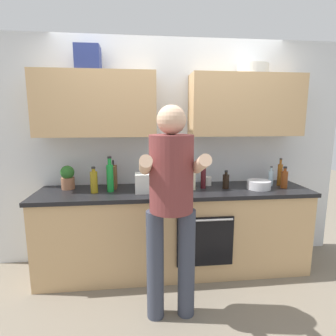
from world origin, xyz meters
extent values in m
plane|color=#756B5B|center=(0.00, 0.00, 0.00)|extent=(12.00, 12.00, 0.00)
cube|color=silver|center=(0.00, 0.36, 1.25)|extent=(4.00, 0.06, 2.50)
cube|color=tan|center=(-0.79, 0.17, 1.77)|extent=(1.21, 0.32, 0.65)
cube|color=tan|center=(0.79, 0.17, 1.77)|extent=(1.21, 0.32, 0.65)
cylinder|color=silver|center=(0.85, 0.17, 2.15)|extent=(0.33, 0.33, 0.10)
cube|color=navy|center=(-0.85, 0.17, 2.22)|extent=(0.24, 0.20, 0.24)
cube|color=tan|center=(0.00, 0.00, 0.43)|extent=(2.80, 0.60, 0.86)
cube|color=black|center=(0.00, 0.00, 0.88)|extent=(2.84, 0.64, 0.04)
cube|color=black|center=(0.26, -0.31, 0.45)|extent=(0.56, 0.02, 0.50)
cylinder|color=silver|center=(0.26, -0.33, 0.68)|extent=(0.52, 0.02, 0.02)
cylinder|color=#383D4C|center=(-0.26, -0.70, 0.46)|extent=(0.14, 0.14, 0.92)
cylinder|color=#383D4C|center=(0.00, -0.70, 0.46)|extent=(0.14, 0.14, 0.92)
cylinder|color=brown|center=(-0.13, -0.70, 1.21)|extent=(0.34, 0.34, 0.59)
sphere|color=#D8AD8C|center=(-0.13, -0.70, 1.62)|extent=(0.22, 0.22, 0.22)
cylinder|color=#D8AD8C|center=(-0.33, -0.82, 1.30)|extent=(0.09, 0.31, 0.19)
cylinder|color=#D8AD8C|center=(0.07, -0.82, 1.30)|extent=(0.09, 0.31, 0.19)
cylinder|color=olive|center=(-0.82, -0.03, 1.01)|extent=(0.07, 0.07, 0.21)
cylinder|color=olive|center=(-0.82, -0.03, 1.13)|extent=(0.03, 0.03, 0.03)
cylinder|color=black|center=(-0.82, -0.03, 1.16)|extent=(0.04, 0.04, 0.02)
cylinder|color=#471419|center=(0.31, 0.03, 1.03)|extent=(0.06, 0.06, 0.26)
cylinder|color=#471419|center=(0.31, 0.03, 1.18)|extent=(0.02, 0.02, 0.04)
cylinder|color=black|center=(0.31, 0.03, 1.21)|extent=(0.03, 0.03, 0.01)
cylinder|color=brown|center=(1.17, -0.05, 0.99)|extent=(0.07, 0.07, 0.18)
cylinder|color=brown|center=(1.17, -0.05, 1.10)|extent=(0.03, 0.03, 0.03)
cylinder|color=black|center=(1.17, -0.05, 1.12)|extent=(0.04, 0.04, 0.02)
cylinder|color=black|center=(0.54, -0.01, 0.98)|extent=(0.07, 0.07, 0.15)
cylinder|color=black|center=(0.54, -0.01, 1.07)|extent=(0.03, 0.03, 0.03)
cylinder|color=black|center=(0.54, -0.01, 1.09)|extent=(0.03, 0.03, 0.01)
cylinder|color=#198C33|center=(-0.66, 0.00, 1.04)|extent=(0.07, 0.07, 0.27)
cylinder|color=#198C33|center=(-0.66, 0.00, 1.21)|extent=(0.04, 0.04, 0.07)
cylinder|color=black|center=(-0.66, 0.00, 1.25)|extent=(0.04, 0.04, 0.02)
cylinder|color=silver|center=(1.08, 0.06, 0.98)|extent=(0.05, 0.05, 0.17)
cylinder|color=silver|center=(1.08, 0.06, 1.09)|extent=(0.02, 0.02, 0.04)
cylinder|color=black|center=(1.08, 0.06, 1.11)|extent=(0.02, 0.02, 0.01)
cylinder|color=#8C4C14|center=(1.18, 0.06, 1.02)|extent=(0.05, 0.05, 0.24)
cylinder|color=#8C4C14|center=(1.18, 0.06, 1.16)|extent=(0.02, 0.02, 0.05)
cylinder|color=black|center=(1.18, 0.06, 1.20)|extent=(0.03, 0.03, 0.01)
cylinder|color=white|center=(0.39, 0.14, 0.95)|extent=(0.07, 0.07, 0.10)
cylinder|color=silver|center=(0.89, -0.06, 0.94)|extent=(0.24, 0.24, 0.09)
cube|color=brown|center=(-0.66, 0.14, 1.02)|extent=(0.10, 0.14, 0.24)
cylinder|color=black|center=(-0.67, 0.12, 1.17)|extent=(0.02, 0.02, 0.06)
cylinder|color=black|center=(-0.64, 0.16, 1.17)|extent=(0.02, 0.02, 0.06)
cylinder|color=#9E6647|center=(-1.12, 0.16, 0.96)|extent=(0.14, 0.14, 0.12)
sphere|color=#2D6B28|center=(-1.12, 0.16, 1.08)|extent=(0.14, 0.14, 0.14)
cube|color=beige|center=(0.11, 0.00, 1.02)|extent=(0.21, 0.18, 0.24)
cube|color=silver|center=(-0.29, -0.06, 1.00)|extent=(0.24, 0.19, 0.19)
camera|label=1|loc=(-0.37, -2.71, 1.62)|focal=28.77mm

